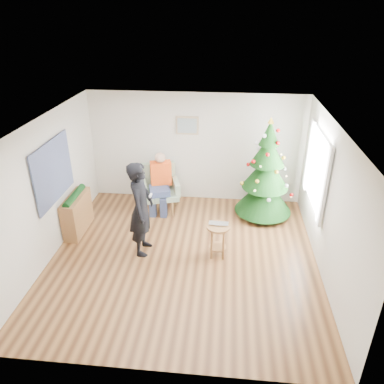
# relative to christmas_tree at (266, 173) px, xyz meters

# --- Properties ---
(floor) EXTENTS (5.00, 5.00, 0.00)m
(floor) POSITION_rel_christmas_tree_xyz_m (-1.60, -1.79, -1.03)
(floor) COLOR brown
(floor) RESTS_ON ground
(ceiling) EXTENTS (5.00, 5.00, 0.00)m
(ceiling) POSITION_rel_christmas_tree_xyz_m (-1.60, -1.79, 1.57)
(ceiling) COLOR white
(ceiling) RESTS_ON wall_back
(wall_back) EXTENTS (5.00, 0.00, 5.00)m
(wall_back) POSITION_rel_christmas_tree_xyz_m (-1.60, 0.71, 0.27)
(wall_back) COLOR silver
(wall_back) RESTS_ON floor
(wall_front) EXTENTS (5.00, 0.00, 5.00)m
(wall_front) POSITION_rel_christmas_tree_xyz_m (-1.60, -4.29, 0.27)
(wall_front) COLOR silver
(wall_front) RESTS_ON floor
(wall_left) EXTENTS (0.00, 5.00, 5.00)m
(wall_left) POSITION_rel_christmas_tree_xyz_m (-4.10, -1.79, 0.27)
(wall_left) COLOR silver
(wall_left) RESTS_ON floor
(wall_right) EXTENTS (0.00, 5.00, 5.00)m
(wall_right) POSITION_rel_christmas_tree_xyz_m (0.90, -1.79, 0.27)
(wall_right) COLOR silver
(wall_right) RESTS_ON floor
(window_panel) EXTENTS (0.04, 1.30, 1.40)m
(window_panel) POSITION_rel_christmas_tree_xyz_m (0.87, -0.79, 0.47)
(window_panel) COLOR white
(window_panel) RESTS_ON wall_right
(curtains) EXTENTS (0.05, 1.75, 1.50)m
(curtains) POSITION_rel_christmas_tree_xyz_m (0.84, -0.79, 0.47)
(curtains) COLOR white
(curtains) RESTS_ON wall_right
(christmas_tree) EXTENTS (1.27, 1.27, 2.29)m
(christmas_tree) POSITION_rel_christmas_tree_xyz_m (0.00, 0.00, 0.00)
(christmas_tree) COLOR #3F2816
(christmas_tree) RESTS_ON floor
(stool) EXTENTS (0.44, 0.44, 0.67)m
(stool) POSITION_rel_christmas_tree_xyz_m (-0.96, -1.66, -0.69)
(stool) COLOR brown
(stool) RESTS_ON floor
(laptop) EXTENTS (0.38, 0.25, 0.03)m
(laptop) POSITION_rel_christmas_tree_xyz_m (-0.96, -1.66, -0.35)
(laptop) COLOR silver
(laptop) RESTS_ON stool
(armchair) EXTENTS (0.99, 0.95, 1.05)m
(armchair) POSITION_rel_christmas_tree_xyz_m (-2.37, 0.07, -0.64)
(armchair) COLOR gray
(armchair) RESTS_ON floor
(seated_person) EXTENTS (0.56, 0.74, 1.37)m
(seated_person) POSITION_rel_christmas_tree_xyz_m (-2.35, 0.01, -0.32)
(seated_person) COLOR navy
(seated_person) RESTS_ON armchair
(standing_man) EXTENTS (0.45, 0.68, 1.86)m
(standing_man) POSITION_rel_christmas_tree_xyz_m (-2.40, -1.64, -0.10)
(standing_man) COLOR black
(standing_man) RESTS_ON floor
(game_controller) EXTENTS (0.04, 0.13, 0.04)m
(game_controller) POSITION_rel_christmas_tree_xyz_m (-2.20, -1.67, 0.21)
(game_controller) COLOR white
(game_controller) RESTS_ON standing_man
(console) EXTENTS (0.31, 1.00, 0.80)m
(console) POSITION_rel_christmas_tree_xyz_m (-3.93, -1.06, -0.63)
(console) COLOR brown
(console) RESTS_ON floor
(garland) EXTENTS (0.14, 0.90, 0.14)m
(garland) POSITION_rel_christmas_tree_xyz_m (-3.93, -1.06, -0.21)
(garland) COLOR black
(garland) RESTS_ON console
(tapestry) EXTENTS (0.03, 1.50, 1.15)m
(tapestry) POSITION_rel_christmas_tree_xyz_m (-4.06, -1.49, 0.52)
(tapestry) COLOR black
(tapestry) RESTS_ON wall_left
(framed_picture) EXTENTS (0.52, 0.05, 0.42)m
(framed_picture) POSITION_rel_christmas_tree_xyz_m (-1.80, 0.67, 0.82)
(framed_picture) COLOR tan
(framed_picture) RESTS_ON wall_back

